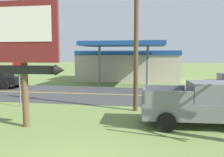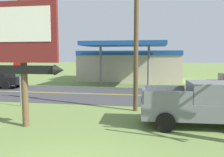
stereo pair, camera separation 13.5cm
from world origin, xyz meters
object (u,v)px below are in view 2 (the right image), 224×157
object	(u,v)px
utility_pole	(136,31)
gas_station	(130,64)
stop_sign	(20,73)
motel_sign	(22,42)
pickup_grey_parked_on_lawn	(202,105)

from	to	relation	value
utility_pole	gas_station	world-z (taller)	utility_pole
stop_sign	gas_station	xyz separation A→B (m)	(5.13, 15.89, -0.08)
motel_sign	pickup_grey_parked_on_lawn	xyz separation A→B (m)	(7.60, 1.47, -2.73)
utility_pole	pickup_grey_parked_on_lawn	size ratio (longest dim) A/B	1.56
motel_sign	pickup_grey_parked_on_lawn	size ratio (longest dim) A/B	1.07
stop_sign	pickup_grey_parked_on_lawn	distance (m)	10.39
utility_pole	pickup_grey_parked_on_lawn	world-z (taller)	utility_pole
motel_sign	gas_station	bearing A→B (deg)	82.31
gas_station	pickup_grey_parked_on_lawn	xyz separation A→B (m)	(4.95, -18.19, -0.98)
motel_sign	utility_pole	bearing A→B (deg)	40.58
motel_sign	stop_sign	bearing A→B (deg)	123.33
stop_sign	pickup_grey_parked_on_lawn	size ratio (longest dim) A/B	0.56
motel_sign	stop_sign	distance (m)	4.81
stop_sign	gas_station	bearing A→B (deg)	72.10
utility_pole	pickup_grey_parked_on_lawn	distance (m)	5.24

